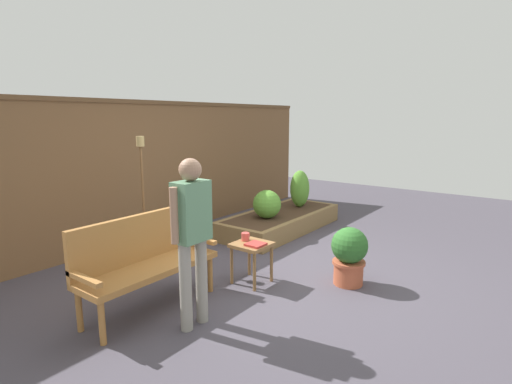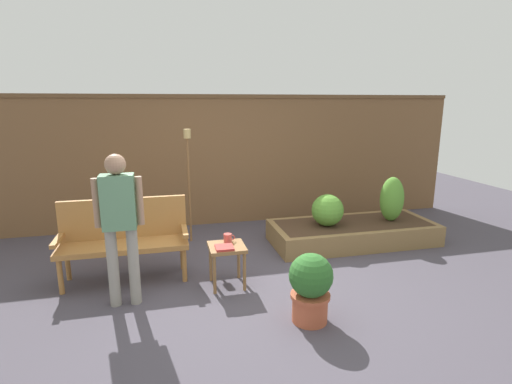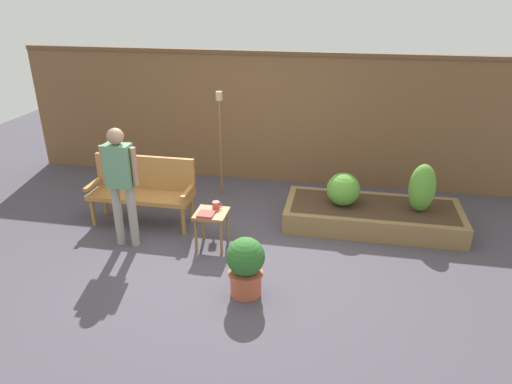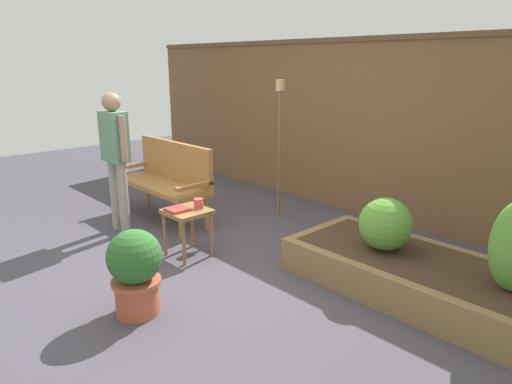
{
  "view_description": "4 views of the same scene",
  "coord_description": "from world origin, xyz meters",
  "views": [
    {
      "loc": [
        -3.76,
        -2.47,
        1.91
      ],
      "look_at": [
        0.64,
        0.84,
        0.86
      ],
      "focal_mm": 27.83,
      "sensor_mm": 36.0,
      "label": 1
    },
    {
      "loc": [
        -0.96,
        -3.88,
        2.04
      ],
      "look_at": [
        0.21,
        0.93,
        0.9
      ],
      "focal_mm": 27.54,
      "sensor_mm": 36.0,
      "label": 2
    },
    {
      "loc": [
        1.24,
        -4.8,
        3.07
      ],
      "look_at": [
        0.21,
        0.53,
        0.66
      ],
      "focal_mm": 32.4,
      "sensor_mm": 36.0,
      "label": 3
    },
    {
      "loc": [
        3.27,
        -2.22,
        1.87
      ],
      "look_at": [
        0.03,
        0.81,
        0.61
      ],
      "focal_mm": 32.26,
      "sensor_mm": 36.0,
      "label": 4
    }
  ],
  "objects": [
    {
      "name": "person_by_bench",
      "position": [
        -1.39,
        0.03,
        0.93
      ],
      "size": [
        0.47,
        0.2,
        1.56
      ],
      "color": "gray",
      "rests_on": "ground_plane"
    },
    {
      "name": "fence_back",
      "position": [
        0.0,
        2.6,
        1.09
      ],
      "size": [
        8.4,
        0.14,
        2.16
      ],
      "color": "brown",
      "rests_on": "ground_plane"
    },
    {
      "name": "shrub_near_bench",
      "position": [
        1.31,
        1.13,
        0.53
      ],
      "size": [
        0.46,
        0.46,
        0.46
      ],
      "color": "brown",
      "rests_on": "raised_planter_bed"
    },
    {
      "name": "ground_plane",
      "position": [
        0.0,
        0.0,
        0.0
      ],
      "size": [
        14.0,
        14.0,
        0.0
      ],
      "primitive_type": "plane",
      "color": "#47424C"
    },
    {
      "name": "tiki_torch",
      "position": [
        -0.59,
        1.77,
        1.15
      ],
      "size": [
        0.1,
        0.1,
        1.67
      ],
      "color": "brown",
      "rests_on": "ground_plane"
    },
    {
      "name": "raised_planter_bed",
      "position": [
        1.74,
        1.15,
        0.15
      ],
      "size": [
        2.4,
        1.0,
        0.3
      ],
      "color": "olive",
      "rests_on": "ground_plane"
    },
    {
      "name": "cup_on_table",
      "position": [
        -0.27,
        0.31,
        0.53
      ],
      "size": [
        0.13,
        0.09,
        0.09
      ],
      "color": "#CC4C47",
      "rests_on": "side_table"
    },
    {
      "name": "potted_boxwood",
      "position": [
        0.34,
        -0.72,
        0.37
      ],
      "size": [
        0.42,
        0.42,
        0.68
      ],
      "color": "#B75638",
      "rests_on": "ground_plane"
    },
    {
      "name": "book_on_table",
      "position": [
        -0.34,
        0.11,
        0.49
      ],
      "size": [
        0.2,
        0.2,
        0.03
      ],
      "primitive_type": "cube",
      "rotation": [
        0.0,
        0.0,
        -0.01
      ],
      "color": "#B2332D",
      "rests_on": "side_table"
    },
    {
      "name": "shrub_far_corner",
      "position": [
        2.34,
        1.13,
        0.63
      ],
      "size": [
        0.34,
        0.34,
        0.66
      ],
      "color": "brown",
      "rests_on": "raised_planter_bed"
    },
    {
      "name": "side_table",
      "position": [
        -0.3,
        0.2,
        0.4
      ],
      "size": [
        0.4,
        0.4,
        0.48
      ],
      "color": "olive",
      "rests_on": "ground_plane"
    },
    {
      "name": "garden_bench",
      "position": [
        -1.43,
        0.7,
        0.54
      ],
      "size": [
        1.44,
        0.48,
        0.94
      ],
      "color": "#A87038",
      "rests_on": "ground_plane"
    }
  ]
}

